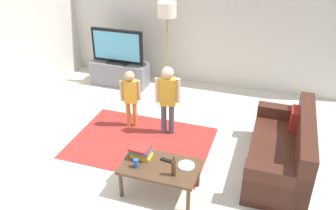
# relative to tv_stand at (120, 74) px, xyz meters

# --- Properties ---
(ground) EXTENTS (7.80, 7.80, 0.00)m
(ground) POSITION_rel_tv_stand_xyz_m (1.64, -2.30, -0.24)
(ground) COLOR beige
(wall_back) EXTENTS (6.00, 0.12, 2.70)m
(wall_back) POSITION_rel_tv_stand_xyz_m (1.64, 0.70, 1.11)
(wall_back) COLOR silver
(wall_back) RESTS_ON ground
(area_rug) EXTENTS (2.20, 1.60, 0.01)m
(area_rug) POSITION_rel_tv_stand_xyz_m (1.25, -1.91, -0.24)
(area_rug) COLOR #9E2D28
(area_rug) RESTS_ON ground
(tv_stand) EXTENTS (1.20, 0.44, 0.50)m
(tv_stand) POSITION_rel_tv_stand_xyz_m (0.00, 0.00, 0.00)
(tv_stand) COLOR slate
(tv_stand) RESTS_ON ground
(tv) EXTENTS (1.10, 0.28, 0.71)m
(tv) POSITION_rel_tv_stand_xyz_m (0.00, -0.02, 0.60)
(tv) COLOR black
(tv) RESTS_ON tv_stand
(couch) EXTENTS (0.80, 1.80, 0.86)m
(couch) POSITION_rel_tv_stand_xyz_m (3.45, -1.90, 0.05)
(couch) COLOR #472319
(couch) RESTS_ON ground
(floor_lamp) EXTENTS (0.36, 0.36, 1.78)m
(floor_lamp) POSITION_rel_tv_stand_xyz_m (1.01, 0.15, 1.30)
(floor_lamp) COLOR #262626
(floor_lamp) RESTS_ON ground
(child_near_tv) EXTENTS (0.32, 0.19, 1.02)m
(child_near_tv) POSITION_rel_tv_stand_xyz_m (0.91, -1.47, 0.37)
(child_near_tv) COLOR orange
(child_near_tv) RESTS_ON ground
(child_center) EXTENTS (0.39, 0.20, 1.19)m
(child_center) POSITION_rel_tv_stand_xyz_m (1.57, -1.49, 0.47)
(child_center) COLOR #4C4C59
(child_center) RESTS_ON ground
(coffee_table) EXTENTS (1.00, 0.60, 0.42)m
(coffee_table) POSITION_rel_tv_stand_xyz_m (1.92, -2.87, 0.13)
(coffee_table) COLOR #513823
(coffee_table) RESTS_ON ground
(book_stack) EXTENTS (0.29, 0.24, 0.17)m
(book_stack) POSITION_rel_tv_stand_xyz_m (1.62, -2.77, 0.26)
(book_stack) COLOR yellow
(book_stack) RESTS_ON coffee_table
(bottle) EXTENTS (0.06, 0.06, 0.29)m
(bottle) POSITION_rel_tv_stand_xyz_m (2.14, -2.99, 0.30)
(bottle) COLOR #4C3319
(bottle) RESTS_ON coffee_table
(tv_remote) EXTENTS (0.18, 0.07, 0.02)m
(tv_remote) POSITION_rel_tv_stand_xyz_m (1.97, -2.75, 0.19)
(tv_remote) COLOR black
(tv_remote) RESTS_ON coffee_table
(soda_can) EXTENTS (0.07, 0.07, 0.12)m
(soda_can) POSITION_rel_tv_stand_xyz_m (1.64, -2.99, 0.24)
(soda_can) COLOR #2659B2
(soda_can) RESTS_ON coffee_table
(plate) EXTENTS (0.22, 0.22, 0.02)m
(plate) POSITION_rel_tv_stand_xyz_m (2.24, -2.77, 0.18)
(plate) COLOR white
(plate) RESTS_ON coffee_table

